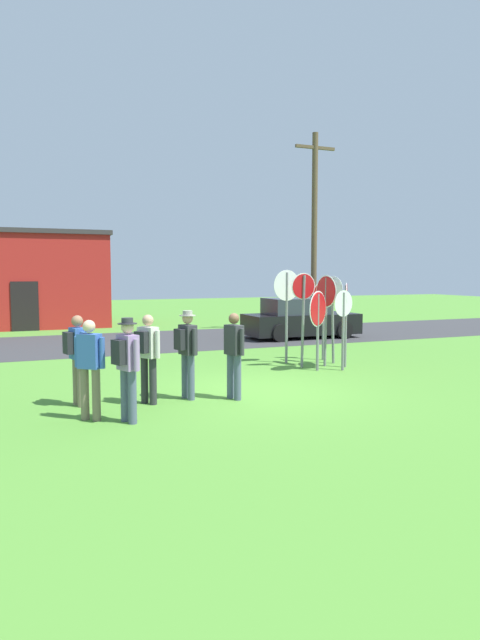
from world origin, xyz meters
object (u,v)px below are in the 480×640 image
object	(u,v)px
stop_sign_low_front	(303,304)
person_holding_notes	(147,352)
stop_sign_far_back	(346,309)
person_in_dark_shirt	(77,354)
stop_sign_nearest	(333,306)
stop_sign_tallest	(287,299)
utility_pole	(314,229)
person_in_blue	(187,348)
stop_sign_rear_left	(318,316)
stop_sign_leaning_left	(324,308)
stop_sign_leaning_right	(326,303)
person_in_teal	(234,351)
parked_car_on_street	(300,320)
person_on_left	(90,364)
stop_sign_center_cluster	(343,317)
person_near_signs	(127,362)

from	to	relation	value
stop_sign_low_front	person_holding_notes	distance (m)	5.27
stop_sign_far_back	person_in_dark_shirt	xyz separation A→B (m)	(-6.94, -1.72, -0.54)
stop_sign_nearest	stop_sign_low_front	bearing A→B (deg)	-164.98
stop_sign_tallest	utility_pole	bearing A→B (deg)	55.26
stop_sign_low_front	person_in_blue	bearing A→B (deg)	-148.84
stop_sign_rear_left	person_in_dark_shirt	distance (m)	6.22
stop_sign_rear_left	stop_sign_far_back	xyz separation A→B (m)	(0.92, 0.16, 0.15)
stop_sign_leaning_left	stop_sign_low_front	world-z (taller)	stop_sign_low_front
stop_sign_leaning_right	person_in_blue	xyz separation A→B (m)	(-4.50, -2.31, -0.65)
person_in_blue	stop_sign_rear_left	bearing A→B (deg)	24.42
person_holding_notes	person_in_teal	bearing A→B (deg)	-8.23
utility_pole	parked_car_on_street	world-z (taller)	utility_pole
stop_sign_leaning_right	person_on_left	xyz separation A→B (m)	(-6.44, -3.18, -0.71)
stop_sign_leaning_right	person_on_left	distance (m)	7.22
stop_sign_tallest	person_in_dark_shirt	distance (m)	6.55
person_on_left	stop_sign_tallest	bearing A→B (deg)	35.12
person_in_blue	person_holding_notes	distance (m)	0.81
stop_sign_center_cluster	person_near_signs	distance (m)	6.63
person_in_blue	person_in_teal	xyz separation A→B (m)	(0.85, -0.34, -0.06)
person_holding_notes	person_near_signs	size ratio (longest dim) A/B	0.97
stop_sign_center_cluster	stop_sign_far_back	world-z (taller)	stop_sign_far_back
person_holding_notes	stop_sign_nearest	bearing A→B (deg)	25.43
stop_sign_nearest	stop_sign_tallest	bearing A→B (deg)	154.28
stop_sign_center_cluster	stop_sign_leaning_right	size ratio (longest dim) A/B	0.84
stop_sign_far_back	person_near_signs	distance (m)	7.10
utility_pole	stop_sign_tallest	xyz separation A→B (m)	(-4.79, -6.90, -2.51)
person_in_dark_shirt	person_holding_notes	bearing A→B (deg)	-15.50
stop_sign_leaning_right	person_in_teal	xyz separation A→B (m)	(-3.65, -2.65, -0.71)
stop_sign_nearest	person_in_blue	size ratio (longest dim) A/B	1.37
stop_sign_tallest	person_holding_notes	bearing A→B (deg)	-144.57
person_holding_notes	person_on_left	distance (m)	1.38
utility_pole	person_in_blue	distance (m)	13.60
stop_sign_low_front	person_in_dark_shirt	distance (m)	6.26
person_holding_notes	person_on_left	world-z (taller)	same
stop_sign_center_cluster	stop_sign_far_back	xyz separation A→B (m)	(0.32, 0.38, 0.16)
stop_sign_rear_left	stop_sign_tallest	xyz separation A→B (m)	(-0.20, 1.34, 0.39)
stop_sign_tallest	person_near_signs	bearing A→B (deg)	-139.52
parked_car_on_street	stop_sign_nearest	bearing A→B (deg)	-109.88
utility_pole	person_near_signs	world-z (taller)	utility_pole
stop_sign_leaning_right	person_in_teal	bearing A→B (deg)	-143.98
stop_sign_nearest	person_on_left	distance (m)	7.70
stop_sign_center_cluster	person_in_teal	distance (m)	4.21
stop_sign_nearest	person_in_blue	distance (m)	5.57
stop_sign_center_cluster	person_near_signs	bearing A→B (deg)	-154.45
person_near_signs	person_in_teal	bearing A→B (deg)	22.35
utility_pole	stop_sign_leaning_left	world-z (taller)	utility_pole
stop_sign_leaning_left	stop_sign_low_front	distance (m)	1.48
utility_pole	person_on_left	size ratio (longest dim) A/B	4.84
stop_sign_leaning_left	person_in_teal	xyz separation A→B (m)	(-4.13, -3.57, -0.52)
utility_pole	stop_sign_rear_left	distance (m)	9.87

